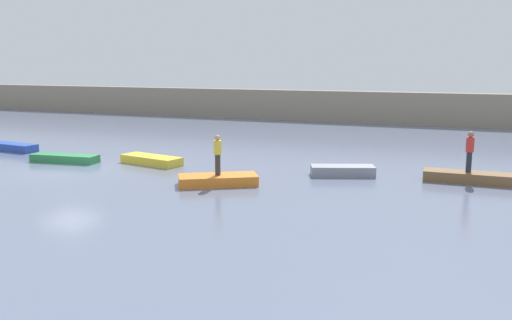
# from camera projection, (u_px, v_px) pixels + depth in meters

# --- Properties ---
(ground_plane) EXTENTS (120.00, 120.00, 0.00)m
(ground_plane) POSITION_uv_depth(u_px,v_px,m) (69.00, 170.00, 24.96)
(ground_plane) COLOR slate
(embankment_wall) EXTENTS (80.00, 1.20, 2.58)m
(embankment_wall) POSITION_uv_depth(u_px,v_px,m) (262.00, 104.00, 47.73)
(embankment_wall) COLOR gray
(embankment_wall) RESTS_ON ground_plane
(rowboat_blue) EXTENTS (3.60, 1.27, 0.42)m
(rowboat_blue) POSITION_uv_depth(u_px,v_px,m) (10.00, 147.00, 30.45)
(rowboat_blue) COLOR #2B4CAD
(rowboat_blue) RESTS_ON ground_plane
(rowboat_green) EXTENTS (3.55, 1.28, 0.39)m
(rowboat_green) POSITION_uv_depth(u_px,v_px,m) (65.00, 158.00, 26.90)
(rowboat_green) COLOR #2D7F47
(rowboat_green) RESTS_ON ground_plane
(rowboat_yellow) EXTENTS (3.39, 1.76, 0.40)m
(rowboat_yellow) POSITION_uv_depth(u_px,v_px,m) (151.00, 160.00, 26.41)
(rowboat_yellow) COLOR gold
(rowboat_yellow) RESTS_ON ground_plane
(rowboat_orange) EXTENTS (3.37, 2.71, 0.41)m
(rowboat_orange) POSITION_uv_depth(u_px,v_px,m) (218.00, 180.00, 21.89)
(rowboat_orange) COLOR orange
(rowboat_orange) RESTS_ON ground_plane
(rowboat_grey) EXTENTS (2.93, 1.87, 0.44)m
(rowboat_grey) POSITION_uv_depth(u_px,v_px,m) (343.00, 171.00, 23.70)
(rowboat_grey) COLOR gray
(rowboat_grey) RESTS_ON ground_plane
(rowboat_brown) EXTENTS (3.51, 1.04, 0.44)m
(rowboat_brown) POSITION_uv_depth(u_px,v_px,m) (468.00, 177.00, 22.33)
(rowboat_brown) COLOR brown
(rowboat_brown) RESTS_ON ground_plane
(person_red_shirt) EXTENTS (0.32, 0.32, 1.70)m
(person_red_shirt) POSITION_uv_depth(u_px,v_px,m) (470.00, 149.00, 22.12)
(person_red_shirt) COLOR #232838
(person_red_shirt) RESTS_ON rowboat_brown
(person_yellow_shirt) EXTENTS (0.32, 0.32, 1.64)m
(person_yellow_shirt) POSITION_uv_depth(u_px,v_px,m) (218.00, 153.00, 21.69)
(person_yellow_shirt) COLOR #38332D
(person_yellow_shirt) RESTS_ON rowboat_orange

